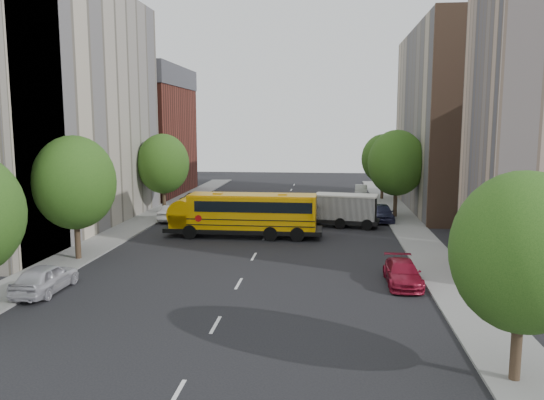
% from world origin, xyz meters
% --- Properties ---
extents(ground, '(120.00, 120.00, 0.00)m').
position_xyz_m(ground, '(0.00, 0.00, 0.00)').
color(ground, black).
rests_on(ground, ground).
extents(sidewalk_left, '(3.00, 80.00, 0.12)m').
position_xyz_m(sidewalk_left, '(-11.50, 5.00, 0.06)').
color(sidewalk_left, slate).
rests_on(sidewalk_left, ground).
extents(sidewalk_right, '(3.00, 80.00, 0.12)m').
position_xyz_m(sidewalk_right, '(11.50, 5.00, 0.06)').
color(sidewalk_right, slate).
rests_on(sidewalk_right, ground).
extents(lane_markings, '(0.15, 64.00, 0.01)m').
position_xyz_m(lane_markings, '(0.00, 10.00, 0.01)').
color(lane_markings, silver).
rests_on(lane_markings, ground).
extents(building_left_cream, '(10.00, 26.00, 20.00)m').
position_xyz_m(building_left_cream, '(-18.00, 6.00, 10.00)').
color(building_left_cream, '#BAAD95').
rests_on(building_left_cream, ground).
extents(building_left_redbrick, '(10.00, 15.00, 13.00)m').
position_xyz_m(building_left_redbrick, '(-18.00, 28.00, 6.50)').
color(building_left_redbrick, maroon).
rests_on(building_left_redbrick, ground).
extents(building_right_far, '(10.00, 22.00, 18.00)m').
position_xyz_m(building_right_far, '(18.00, 20.00, 9.00)').
color(building_right_far, tan).
rests_on(building_right_far, ground).
extents(building_right_sidewall, '(10.10, 0.30, 18.00)m').
position_xyz_m(building_right_sidewall, '(18.00, 9.00, 9.00)').
color(building_right_sidewall, brown).
rests_on(building_right_sidewall, ground).
extents(street_tree_1, '(5.12, 5.12, 7.90)m').
position_xyz_m(street_tree_1, '(-11.00, -4.00, 4.95)').
color(street_tree_1, '#38281C').
rests_on(street_tree_1, ground).
extents(street_tree_2, '(4.99, 4.99, 7.71)m').
position_xyz_m(street_tree_2, '(-11.00, 14.00, 4.83)').
color(street_tree_2, '#38281C').
rests_on(street_tree_2, ground).
extents(street_tree_3, '(4.61, 4.61, 7.11)m').
position_xyz_m(street_tree_3, '(11.00, -18.00, 4.45)').
color(street_tree_3, '#38281C').
rests_on(street_tree_3, ground).
extents(street_tree_4, '(5.25, 5.25, 8.10)m').
position_xyz_m(street_tree_4, '(11.00, 14.00, 5.08)').
color(street_tree_4, '#38281C').
rests_on(street_tree_4, ground).
extents(street_tree_5, '(4.86, 4.86, 7.51)m').
position_xyz_m(street_tree_5, '(11.00, 26.00, 4.70)').
color(street_tree_5, '#38281C').
rests_on(street_tree_5, ground).
extents(school_bus, '(12.07, 3.08, 3.39)m').
position_xyz_m(school_bus, '(-1.74, 4.07, 1.89)').
color(school_bus, black).
rests_on(school_bus, ground).
extents(safari_truck, '(6.77, 3.43, 2.77)m').
position_xyz_m(safari_truck, '(5.87, 8.99, 1.46)').
color(safari_truck, black).
rests_on(safari_truck, ground).
extents(parked_car_0, '(1.83, 4.48, 1.52)m').
position_xyz_m(parked_car_0, '(-9.60, -10.51, 0.76)').
color(parked_car_0, silver).
rests_on(parked_car_0, ground).
extents(parked_car_1, '(1.94, 4.52, 1.45)m').
position_xyz_m(parked_car_1, '(-8.91, 10.32, 0.72)').
color(parked_car_1, silver).
rests_on(parked_car_1, ground).
extents(parked_car_2, '(2.44, 5.29, 1.47)m').
position_xyz_m(parked_car_2, '(-9.17, 18.92, 0.73)').
color(parked_car_2, black).
rests_on(parked_car_2, ground).
extents(parked_car_3, '(1.83, 4.42, 1.28)m').
position_xyz_m(parked_car_3, '(8.80, -7.22, 0.64)').
color(parked_car_3, maroon).
rests_on(parked_car_3, ground).
extents(parked_car_4, '(2.03, 4.62, 1.55)m').
position_xyz_m(parked_car_4, '(9.60, 11.92, 0.77)').
color(parked_car_4, '#303154').
rests_on(parked_car_4, ground).
extents(parked_car_5, '(1.72, 4.16, 1.34)m').
position_xyz_m(parked_car_5, '(8.80, 28.84, 0.67)').
color(parked_car_5, '#A7A7A1').
rests_on(parked_car_5, ground).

